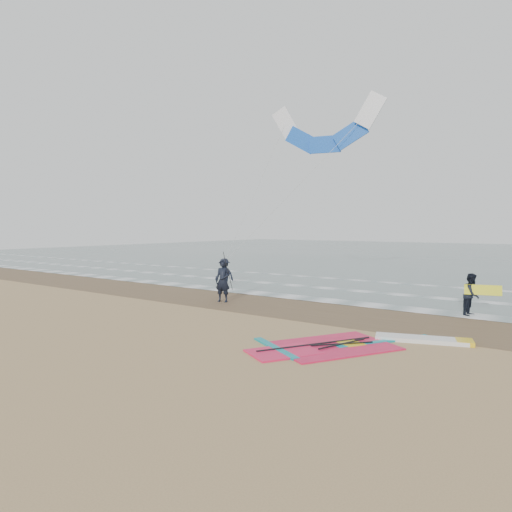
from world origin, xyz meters
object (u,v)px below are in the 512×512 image
Objects in this scene: person_standing at (223,281)px; person_walking at (472,295)px; windsurf_rig at (358,344)px; surf_kite at (325,131)px; person_wading at (224,269)px.

person_standing reaches higher than person_walking.
windsurf_rig is 2.92× the size of person_standing.
person_walking is 12.59m from surf_kite.
person_wading is 0.20× the size of surf_kite.
windsurf_rig is 3.45× the size of person_walking.
person_standing is 1.18× the size of person_walking.
windsurf_rig is at bearing -38.22° from person_standing.
person_walking is (1.79, 6.77, 0.79)m from windsurf_rig.
person_standing is 0.21× the size of surf_kite.
surf_kite is (-6.87, 11.17, 8.80)m from windsurf_rig.
surf_kite is (5.17, 2.70, 7.88)m from person_wading.
windsurf_rig is at bearing 176.19° from person_walking.
person_wading is at bearing 94.01° from person_walking.
surf_kite is (-8.66, 4.40, 8.01)m from person_walking.
surf_kite reaches higher than person_standing.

